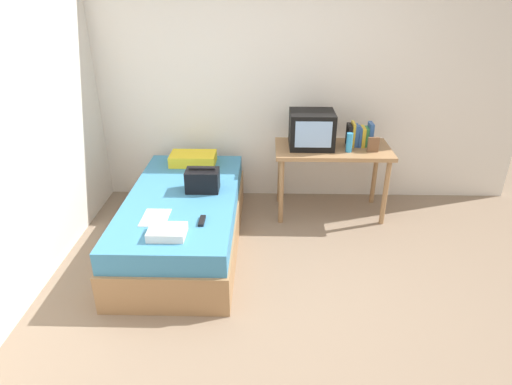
# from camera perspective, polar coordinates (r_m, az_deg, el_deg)

# --- Properties ---
(ground_plane) EXTENTS (8.00, 8.00, 0.00)m
(ground_plane) POSITION_cam_1_polar(r_m,az_deg,el_deg) (3.52, 3.47, -14.25)
(ground_plane) COLOR #84705B
(wall_back) EXTENTS (5.20, 0.10, 2.60)m
(wall_back) POSITION_cam_1_polar(r_m,az_deg,el_deg) (4.79, 3.16, 14.25)
(wall_back) COLOR silver
(wall_back) RESTS_ON ground
(bed) EXTENTS (1.00, 2.00, 0.52)m
(bed) POSITION_cam_1_polar(r_m,az_deg,el_deg) (4.13, -9.33, -3.55)
(bed) COLOR #9E754C
(bed) RESTS_ON ground
(desk) EXTENTS (1.16, 0.60, 0.74)m
(desk) POSITION_cam_1_polar(r_m,az_deg,el_deg) (4.56, 9.87, 4.69)
(desk) COLOR #9E754C
(desk) RESTS_ON ground
(tv) EXTENTS (0.44, 0.39, 0.36)m
(tv) POSITION_cam_1_polar(r_m,az_deg,el_deg) (4.46, 7.24, 8.13)
(tv) COLOR black
(tv) RESTS_ON desk
(water_bottle) EXTENTS (0.06, 0.06, 0.19)m
(water_bottle) POSITION_cam_1_polar(r_m,az_deg,el_deg) (4.41, 12.03, 6.37)
(water_bottle) COLOR #3399DB
(water_bottle) RESTS_ON desk
(book_row) EXTENTS (0.25, 0.17, 0.24)m
(book_row) POSITION_cam_1_polar(r_m,az_deg,el_deg) (4.60, 13.25, 7.25)
(book_row) COLOR black
(book_row) RESTS_ON desk
(picture_frame) EXTENTS (0.11, 0.02, 0.15)m
(picture_frame) POSITION_cam_1_polar(r_m,az_deg,el_deg) (4.47, 14.99, 6.03)
(picture_frame) COLOR brown
(picture_frame) RESTS_ON desk
(pillow) EXTENTS (0.47, 0.29, 0.11)m
(pillow) POSITION_cam_1_polar(r_m,az_deg,el_deg) (4.65, -8.17, 4.37)
(pillow) COLOR yellow
(pillow) RESTS_ON bed
(handbag) EXTENTS (0.30, 0.20, 0.23)m
(handbag) POSITION_cam_1_polar(r_m,az_deg,el_deg) (4.03, -6.96, 1.60)
(handbag) COLOR black
(handbag) RESTS_ON bed
(magazine) EXTENTS (0.21, 0.29, 0.01)m
(magazine) POSITION_cam_1_polar(r_m,az_deg,el_deg) (3.66, -12.95, -3.20)
(magazine) COLOR white
(magazine) RESTS_ON bed
(remote_dark) EXTENTS (0.04, 0.16, 0.02)m
(remote_dark) POSITION_cam_1_polar(r_m,az_deg,el_deg) (3.54, -7.03, -3.66)
(remote_dark) COLOR black
(remote_dark) RESTS_ON bed
(folded_towel) EXTENTS (0.28, 0.22, 0.07)m
(folded_towel) POSITION_cam_1_polar(r_m,az_deg,el_deg) (3.39, -11.46, -5.08)
(folded_towel) COLOR white
(folded_towel) RESTS_ON bed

